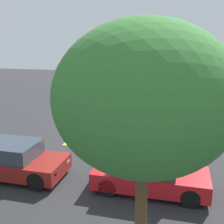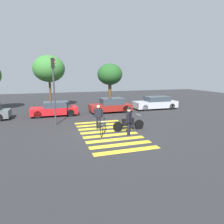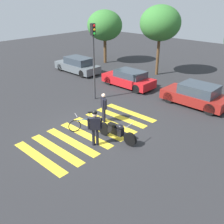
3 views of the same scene
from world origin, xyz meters
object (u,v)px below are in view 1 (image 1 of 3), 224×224
Objects in this scene: police_motorcycle at (86,120)px; car_maroon_wagon at (14,160)px; officer_on_foot at (97,108)px; car_red_convertible at (149,175)px; traffic_light_pole at (161,87)px; leaning_bicycle at (117,122)px; officer_by_motorcycle at (111,119)px.

car_maroon_wagon reaches higher than police_motorcycle.
officer_on_foot is 0.44× the size of car_maroon_wagon.
police_motorcycle is at bearing -97.04° from car_maroon_wagon.
car_red_convertible reaches higher than police_motorcycle.
police_motorcycle is at bearing -32.94° from traffic_light_pole.
officer_by_motorcycle is (0.04, 1.38, 0.57)m from leaning_bicycle.
traffic_light_pole is at bearing 129.12° from leaning_bicycle.
car_maroon_wagon is at bearing 64.60° from officer_by_motorcycle.
leaning_bicycle is 7.50m from car_maroon_wagon.
officer_on_foot is 7.74m from car_maroon_wagon.
car_red_convertible is at bearing -178.74° from car_maroon_wagon.
officer_by_motorcycle is at bearing 88.55° from leaning_bicycle.
officer_on_foot is 2.47m from officer_by_motorcycle.
car_red_convertible is at bearing 111.29° from leaning_bicycle.
police_motorcycle is 1.36× the size of officer_by_motorcycle.
police_motorcycle is 6.16m from traffic_light_pole.
car_maroon_wagon is (2.70, 6.99, 0.30)m from leaning_bicycle.
car_red_convertible is 1.01× the size of car_maroon_wagon.
car_maroon_wagon is at bearing 1.26° from car_red_convertible.
officer_by_motorcycle is 0.34× the size of traffic_light_pole.
officer_by_motorcycle reaches higher than car_maroon_wagon.
officer_by_motorcycle is at bearing 125.16° from officer_on_foot.
officer_by_motorcycle is 0.41× the size of car_maroon_wagon.
police_motorcycle is 7.93m from car_red_convertible.
leaning_bicycle is 1.73m from officer_on_foot.
leaning_bicycle is 7.38m from car_red_convertible.
officer_on_foot reaches higher than car_red_convertible.
car_red_convertible is 5.38m from car_maroon_wagon.
car_maroon_wagon is (1.24, 7.63, -0.38)m from officer_on_foot.
leaning_bicycle is at bearing -68.71° from car_red_convertible.
traffic_light_pole is at bearing 136.33° from officer_on_foot.
traffic_light_pole is (-4.62, 2.99, 2.76)m from police_motorcycle.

